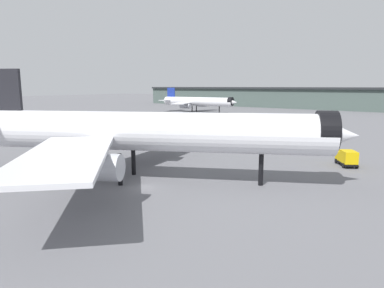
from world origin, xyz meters
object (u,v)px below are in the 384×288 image
object	(u,v)px
service_truck_front	(347,157)
airliner_far_taxiway	(197,102)
traffic_cone_near_nose	(238,145)
airliner_near_gate	(141,132)

from	to	relation	value
service_truck_front	airliner_far_taxiway	bearing A→B (deg)	14.98
airliner_far_taxiway	traffic_cone_near_nose	bearing A→B (deg)	-55.44
service_truck_front	traffic_cone_near_nose	world-z (taller)	service_truck_front
airliner_near_gate	service_truck_front	xyz separation A→B (m)	(25.04, 28.27, -6.04)
airliner_near_gate	traffic_cone_near_nose	distance (m)	36.93
traffic_cone_near_nose	airliner_far_taxiway	bearing A→B (deg)	127.96
airliner_near_gate	traffic_cone_near_nose	bearing A→B (deg)	66.85
airliner_near_gate	traffic_cone_near_nose	size ratio (longest dim) A/B	102.88
airliner_near_gate	service_truck_front	size ratio (longest dim) A/B	10.10
airliner_far_taxiway	traffic_cone_near_nose	size ratio (longest dim) A/B	82.75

